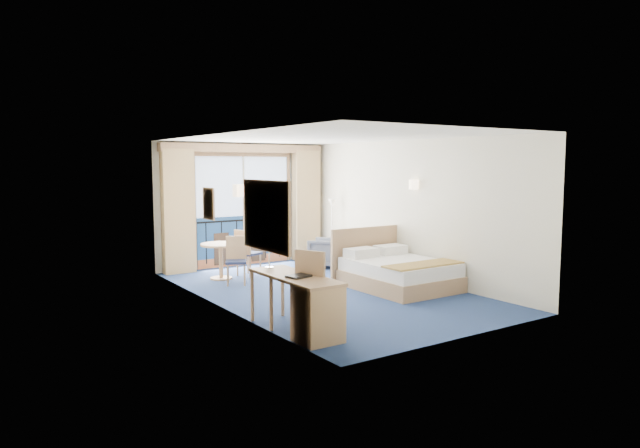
{
  "coord_description": "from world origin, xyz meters",
  "views": [
    {
      "loc": [
        -5.58,
        -8.19,
        2.23
      ],
      "look_at": [
        0.02,
        0.2,
        1.17
      ],
      "focal_mm": 32.0,
      "sensor_mm": 36.0,
      "label": 1
    }
  ],
  "objects_px": {
    "nightstand": "(371,259)",
    "desk_chair": "(315,284)",
    "bed": "(397,272)",
    "table_chair_b": "(236,257)",
    "round_table": "(221,252)",
    "armchair": "(326,253)",
    "desk": "(313,307)",
    "floor_lamp": "(332,214)",
    "table_chair_a": "(246,250)"
  },
  "relations": [
    {
      "from": "nightstand",
      "to": "desk_chair",
      "type": "height_order",
      "value": "desk_chair"
    },
    {
      "from": "bed",
      "to": "table_chair_b",
      "type": "bearing_deg",
      "value": 139.26
    },
    {
      "from": "round_table",
      "to": "desk_chair",
      "type": "bearing_deg",
      "value": -94.88
    },
    {
      "from": "desk_chair",
      "to": "round_table",
      "type": "height_order",
      "value": "desk_chair"
    },
    {
      "from": "armchair",
      "to": "desk",
      "type": "bearing_deg",
      "value": 13.99
    },
    {
      "from": "bed",
      "to": "armchair",
      "type": "bearing_deg",
      "value": 87.24
    },
    {
      "from": "bed",
      "to": "table_chair_b",
      "type": "xyz_separation_m",
      "value": [
        -2.26,
        1.95,
        0.21
      ]
    },
    {
      "from": "desk",
      "to": "table_chair_b",
      "type": "relative_size",
      "value": 1.83
    },
    {
      "from": "desk",
      "to": "floor_lamp",
      "type": "bearing_deg",
      "value": 52.66
    },
    {
      "from": "desk_chair",
      "to": "table_chair_b",
      "type": "height_order",
      "value": "desk_chair"
    },
    {
      "from": "armchair",
      "to": "floor_lamp",
      "type": "xyz_separation_m",
      "value": [
        0.42,
        0.39,
        0.79
      ]
    },
    {
      "from": "nightstand",
      "to": "round_table",
      "type": "height_order",
      "value": "round_table"
    },
    {
      "from": "desk_chair",
      "to": "floor_lamp",
      "type": "bearing_deg",
      "value": -59.77
    },
    {
      "from": "table_chair_b",
      "to": "bed",
      "type": "bearing_deg",
      "value": -14.15
    },
    {
      "from": "bed",
      "to": "table_chair_a",
      "type": "xyz_separation_m",
      "value": [
        -1.79,
        2.48,
        0.24
      ]
    },
    {
      "from": "table_chair_a",
      "to": "table_chair_b",
      "type": "height_order",
      "value": "table_chair_a"
    },
    {
      "from": "bed",
      "to": "armchair",
      "type": "distance_m",
      "value": 2.44
    },
    {
      "from": "bed",
      "to": "desk_chair",
      "type": "relative_size",
      "value": 1.77
    },
    {
      "from": "bed",
      "to": "floor_lamp",
      "type": "xyz_separation_m",
      "value": [
        0.54,
        2.83,
        0.82
      ]
    },
    {
      "from": "bed",
      "to": "round_table",
      "type": "xyz_separation_m",
      "value": [
        -2.32,
        2.51,
        0.24
      ]
    },
    {
      "from": "nightstand",
      "to": "floor_lamp",
      "type": "distance_m",
      "value": 1.66
    },
    {
      "from": "floor_lamp",
      "to": "desk",
      "type": "bearing_deg",
      "value": -127.34
    },
    {
      "from": "round_table",
      "to": "table_chair_b",
      "type": "height_order",
      "value": "table_chair_b"
    },
    {
      "from": "desk",
      "to": "round_table",
      "type": "xyz_separation_m",
      "value": [
        0.62,
        4.25,
        0.11
      ]
    },
    {
      "from": "bed",
      "to": "desk",
      "type": "distance_m",
      "value": 3.42
    },
    {
      "from": "floor_lamp",
      "to": "desk_chair",
      "type": "relative_size",
      "value": 1.33
    },
    {
      "from": "floor_lamp",
      "to": "desk",
      "type": "xyz_separation_m",
      "value": [
        -3.48,
        -4.57,
        -0.68
      ]
    },
    {
      "from": "armchair",
      "to": "desk_chair",
      "type": "bearing_deg",
      "value": 14.08
    },
    {
      "from": "armchair",
      "to": "floor_lamp",
      "type": "distance_m",
      "value": 0.98
    },
    {
      "from": "nightstand",
      "to": "armchair",
      "type": "relative_size",
      "value": 0.82
    },
    {
      "from": "floor_lamp",
      "to": "desk_chair",
      "type": "distance_m",
      "value": 5.28
    },
    {
      "from": "desk_chair",
      "to": "table_chair_b",
      "type": "distance_m",
      "value": 3.33
    },
    {
      "from": "armchair",
      "to": "table_chair_a",
      "type": "xyz_separation_m",
      "value": [
        -1.91,
        0.05,
        0.21
      ]
    },
    {
      "from": "bed",
      "to": "armchair",
      "type": "height_order",
      "value": "bed"
    },
    {
      "from": "desk",
      "to": "round_table",
      "type": "bearing_deg",
      "value": 81.68
    },
    {
      "from": "desk_chair",
      "to": "armchair",
      "type": "bearing_deg",
      "value": -58.59
    },
    {
      "from": "nightstand",
      "to": "desk",
      "type": "relative_size",
      "value": 0.35
    },
    {
      "from": "bed",
      "to": "desk_chair",
      "type": "height_order",
      "value": "desk_chair"
    },
    {
      "from": "nightstand",
      "to": "floor_lamp",
      "type": "xyz_separation_m",
      "value": [
        0.01,
        1.44,
        0.82
      ]
    },
    {
      "from": "bed",
      "to": "round_table",
      "type": "height_order",
      "value": "bed"
    },
    {
      "from": "bed",
      "to": "table_chair_b",
      "type": "height_order",
      "value": "bed"
    },
    {
      "from": "nightstand",
      "to": "table_chair_a",
      "type": "xyz_separation_m",
      "value": [
        -2.32,
        1.09,
        0.25
      ]
    },
    {
      "from": "desk",
      "to": "table_chair_b",
      "type": "bearing_deg",
      "value": 79.54
    },
    {
      "from": "bed",
      "to": "table_chair_a",
      "type": "distance_m",
      "value": 3.07
    },
    {
      "from": "bed",
      "to": "desk",
      "type": "bearing_deg",
      "value": -149.43
    },
    {
      "from": "floor_lamp",
      "to": "round_table",
      "type": "xyz_separation_m",
      "value": [
        -2.86,
        -0.32,
        -0.57
      ]
    },
    {
      "from": "nightstand",
      "to": "desk",
      "type": "xyz_separation_m",
      "value": [
        -3.47,
        -3.13,
        0.14
      ]
    },
    {
      "from": "table_chair_b",
      "to": "table_chair_a",
      "type": "bearing_deg",
      "value": 75.04
    },
    {
      "from": "desk",
      "to": "desk_chair",
      "type": "distance_m",
      "value": 0.52
    },
    {
      "from": "table_chair_a",
      "to": "table_chair_b",
      "type": "relative_size",
      "value": 1.06
    }
  ]
}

